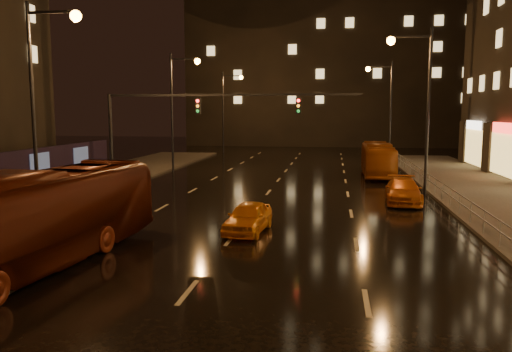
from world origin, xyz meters
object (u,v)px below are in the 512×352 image
at_px(bus_red, 32,220).
at_px(taxi_near, 248,217).
at_px(taxi_far, 403,191).
at_px(bus_curb, 378,159).

distance_m(bus_red, taxi_near, 8.61).
bearing_deg(bus_red, taxi_near, 50.92).
xyz_separation_m(bus_red, taxi_far, (13.58, 14.24, -0.94)).
distance_m(taxi_near, taxi_far, 11.13).
distance_m(bus_curb, taxi_far, 12.12).
bearing_deg(taxi_near, bus_curb, 76.37).
bearing_deg(taxi_near, taxi_far, 53.26).
bearing_deg(taxi_near, bus_red, -129.73).
xyz_separation_m(taxi_near, taxi_far, (7.50, 8.23, 0.04)).
height_order(bus_red, taxi_near, bus_red).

